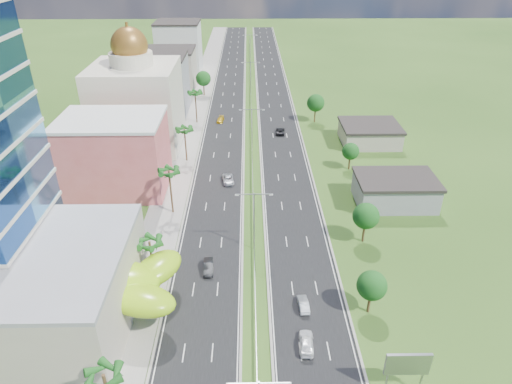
{
  "coord_description": "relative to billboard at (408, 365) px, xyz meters",
  "views": [
    {
      "loc": [
        -0.71,
        -52.75,
        46.93
      ],
      "look_at": [
        0.44,
        17.38,
        7.0
      ],
      "focal_mm": 32.0,
      "sensor_mm": 36.0,
      "label": 1
    }
  ],
  "objects": [
    {
      "name": "mall_podium",
      "position": [
        -49.0,
        12.0,
        1.08
      ],
      "size": [
        30.0,
        24.0,
        11.0
      ],
      "primitive_type": "cube",
      "color": "#B0A491",
      "rests_on": "ground"
    },
    {
      "name": "median_guardrail",
      "position": [
        -17.0,
        89.99,
        -3.8
      ],
      "size": [
        0.1,
        216.06,
        0.76
      ],
      "color": "gray",
      "rests_on": "ground"
    },
    {
      "name": "palm_tree_e",
      "position": [
        -32.5,
        88.0,
        3.89
      ],
      "size": [
        3.6,
        3.6,
        9.4
      ],
      "color": "#47301C",
      "rests_on": "ground"
    },
    {
      "name": "lime_canopy",
      "position": [
        -37.0,
        14.0,
        0.57
      ],
      "size": [
        18.0,
        15.0,
        7.4
      ],
      "color": "#92CB13",
      "rests_on": "ground"
    },
    {
      "name": "ground",
      "position": [
        -17.0,
        18.0,
        -4.42
      ],
      "size": [
        500.0,
        500.0,
        0.0
      ],
      "primitive_type": "plane",
      "color": "#2D5119",
      "rests_on": "ground"
    },
    {
      "name": "shed_far",
      "position": [
        13.0,
        73.0,
        -2.22
      ],
      "size": [
        14.0,
        12.0,
        4.4
      ],
      "primitive_type": "cube",
      "color": "#B0A491",
      "rests_on": "ground"
    },
    {
      "name": "palm_tree_c",
      "position": [
        -32.5,
        40.0,
        4.08
      ],
      "size": [
        3.6,
        3.6,
        9.6
      ],
      "color": "#47301C",
      "rests_on": "ground"
    },
    {
      "name": "car_dark_far_right",
      "position": [
        -9.32,
        79.43,
        -3.7
      ],
      "size": [
        2.66,
        5.06,
        1.36
      ],
      "primitive_type": "imported",
      "rotation": [
        0.0,
        0.0,
        3.06
      ],
      "color": "black",
      "rests_on": "road_right"
    },
    {
      "name": "midrise_grey",
      "position": [
        -44.0,
        98.0,
        3.58
      ],
      "size": [
        16.0,
        15.0,
        16.0
      ],
      "primitive_type": "cube",
      "color": "gray",
      "rests_on": "ground"
    },
    {
      "name": "leafy_tree_rc",
      "position": [
        5.0,
        58.0,
        -0.05
      ],
      "size": [
        3.85,
        3.85,
        6.33
      ],
      "color": "#47301C",
      "rests_on": "ground"
    },
    {
      "name": "leafy_tree_lfar",
      "position": [
        -32.5,
        113.0,
        1.16
      ],
      "size": [
        4.9,
        4.9,
        8.05
      ],
      "color": "#47301C",
      "rests_on": "ground"
    },
    {
      "name": "car_white_near_right",
      "position": [
        -10.51,
        6.75,
        -3.61
      ],
      "size": [
        2.13,
        4.67,
        1.55
      ],
      "primitive_type": "imported",
      "rotation": [
        0.0,
        0.0,
        3.07
      ],
      "color": "white",
      "rests_on": "road_right"
    },
    {
      "name": "car_yellow_far_left",
      "position": [
        -25.85,
        88.51,
        -3.77
      ],
      "size": [
        2.18,
        4.37,
        1.22
      ],
      "primitive_type": "imported",
      "rotation": [
        0.0,
        0.0,
        -0.12
      ],
      "color": "gold",
      "rests_on": "road_left"
    },
    {
      "name": "streetlight_median_d",
      "position": [
        -17.0,
        113.0,
        2.33
      ],
      "size": [
        6.04,
        0.25,
        11.0
      ],
      "color": "gray",
      "rests_on": "ground"
    },
    {
      "name": "midrise_beige",
      "position": [
        -44.0,
        120.0,
        2.08
      ],
      "size": [
        16.0,
        15.0,
        13.0
      ],
      "primitive_type": "cube",
      "color": "#B0A491",
      "rests_on": "ground"
    },
    {
      "name": "palm_tree_b",
      "position": [
        -32.5,
        20.0,
        2.64
      ],
      "size": [
        3.6,
        3.6,
        8.1
      ],
      "color": "#47301C",
      "rests_on": "ground"
    },
    {
      "name": "leafy_tree_rd",
      "position": [
        1.0,
        88.0,
        1.16
      ],
      "size": [
        4.9,
        4.9,
        8.05
      ],
      "color": "#47301C",
      "rests_on": "ground"
    },
    {
      "name": "car_silver_right",
      "position": [
        -10.13,
        13.92,
        -3.74
      ],
      "size": [
        1.57,
        3.96,
        1.28
      ],
      "primitive_type": "imported",
      "rotation": [
        0.0,
        0.0,
        3.2
      ],
      "color": "#B7BBBF",
      "rests_on": "road_right"
    },
    {
      "name": "car_dark_left",
      "position": [
        -24.37,
        22.41,
        -3.66
      ],
      "size": [
        1.84,
        4.48,
        1.44
      ],
      "primitive_type": "imported",
      "rotation": [
        0.0,
        0.0,
        0.07
      ],
      "color": "black",
      "rests_on": "road_left"
    },
    {
      "name": "palm_tree_a",
      "position": [
        -32.5,
        -4.0,
        3.6
      ],
      "size": [
        3.6,
        3.6,
        9.1
      ],
      "color": "#47301C",
      "rests_on": "ground"
    },
    {
      "name": "billboard",
      "position": [
        0.0,
        0.0,
        0.0
      ],
      "size": [
        5.2,
        0.35,
        6.2
      ],
      "color": "gray",
      "rests_on": "ground"
    },
    {
      "name": "streetlight_median_e",
      "position": [
        -17.0,
        158.0,
        2.33
      ],
      "size": [
        6.04,
        0.25,
        11.0
      ],
      "color": "gray",
      "rests_on": "ground"
    },
    {
      "name": "leafy_tree_ra",
      "position": [
        -1.0,
        13.0,
        0.35
      ],
      "size": [
        4.2,
        4.2,
        6.9
      ],
      "color": "#47301C",
      "rests_on": "ground"
    },
    {
      "name": "road_left",
      "position": [
        -24.5,
        108.0,
        -4.4
      ],
      "size": [
        11.0,
        260.0,
        0.04
      ],
      "primitive_type": "cube",
      "color": "black",
      "rests_on": "ground"
    },
    {
      "name": "sidewalk_left",
      "position": [
        -34.0,
        108.0,
        -4.36
      ],
      "size": [
        7.0,
        260.0,
        0.12
      ],
      "primitive_type": "cube",
      "color": "gray",
      "rests_on": "ground"
    },
    {
      "name": "road_right",
      "position": [
        -9.5,
        108.0,
        -4.4
      ],
      "size": [
        11.0,
        260.0,
        0.04
      ],
      "primitive_type": "cube",
      "color": "black",
      "rests_on": "ground"
    },
    {
      "name": "streetlight_median_b",
      "position": [
        -17.0,
        28.0,
        2.33
      ],
      "size": [
        6.04,
        0.25,
        11.0
      ],
      "color": "gray",
      "rests_on": "ground"
    },
    {
      "name": "car_silver_mid_left",
      "position": [
        -22.3,
        51.98,
        -3.7
      ],
      "size": [
        2.9,
        5.17,
        1.37
      ],
      "primitive_type": "imported",
      "rotation": [
        0.0,
        0.0,
        0.13
      ],
      "color": "#ADAFB5",
      "rests_on": "road_left"
    },
    {
      "name": "palm_tree_d",
      "position": [
        -32.5,
        63.0,
        3.12
      ],
      "size": [
        3.6,
        3.6,
        8.6
      ],
      "color": "#47301C",
      "rests_on": "ground"
    },
    {
      "name": "leafy_tree_rb",
      "position": [
        2.0,
        30.0,
        0.76
      ],
      "size": [
        4.55,
        4.55,
        7.47
      ],
      "color": "#47301C",
      "rests_on": "ground"
    },
    {
      "name": "domed_building",
      "position": [
        -45.0,
        73.0,
        6.93
      ],
      "size": [
        20.0,
        20.0,
        28.7
      ],
      "color": "beige",
      "rests_on": "ground"
    },
    {
      "name": "streetlight_median_c",
      "position": [
        -17.0,
        68.0,
        2.33
      ],
      "size": [
        6.04,
        0.25,
        11.0
      ],
      "color": "gray",
      "rests_on": "ground"
    },
    {
      "name": "pink_shophouse",
      "position": [
        -45.0,
        50.0,
        3.08
      ],
      "size": [
        20.0,
        15.0,
        15.0
      ],
      "primitive_type": "cube",
      "color": "#CE5554",
      "rests_on": "ground"
    },
    {
      "name": "shed_near",
      "position": [
        11.0,
        43.0,
        -1.92
      ],
      "size": [
        15.0,
        10.0,
        5.0
      ],
      "primitive_type": "cube",
      "color": "gray",
      "rests_on": "ground"
    },
    {
      "name": "midrise_white",
      "position": [
        -44.0,
        143.0,
        4.58
      ],
      "size": [
        16.0,
        15.0,
        18.0
      ],
      "primitive_type": "cube",
      "color": "silver",
      "rests_on": "ground"
    }
  ]
}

